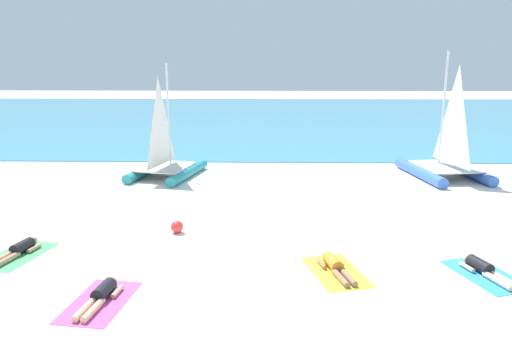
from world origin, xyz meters
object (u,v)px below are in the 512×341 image
object	(u,v)px
sunbather_rightmost	(484,269)
beach_ball	(177,227)
sunbather_center_right	(335,266)
towel_leftmost	(17,255)
towel_rightmost	(485,275)
sunbather_leftmost	(19,250)
towel_center_left	(100,302)
sailboat_blue	(445,159)
sailboat_teal	(166,160)
towel_center_right	(336,272)
sunbather_center_left	(101,295)

from	to	relation	value
sunbather_rightmost	beach_ball	distance (m)	8.01
sunbather_center_right	beach_ball	xyz separation A→B (m)	(-4.18, 2.43, 0.05)
towel_leftmost	towel_rightmost	bearing A→B (deg)	-4.32
beach_ball	sunbather_leftmost	bearing A→B (deg)	-156.25
sunbather_leftmost	towel_center_left	distance (m)	3.76
sailboat_blue	towel_rightmost	distance (m)	9.82
sailboat_teal	sunbather_leftmost	distance (m)	8.67
towel_center_right	towel_rightmost	world-z (taller)	same
sailboat_teal	beach_ball	bearing A→B (deg)	-62.63
sunbather_rightmost	beach_ball	xyz separation A→B (m)	(-7.60, 2.51, 0.05)
towel_center_left	towel_center_right	xyz separation A→B (m)	(5.03, 1.53, 0.00)
sailboat_blue	sunbather_leftmost	bearing A→B (deg)	-156.95
sailboat_teal	towel_leftmost	xyz separation A→B (m)	(-2.03, -8.47, -0.70)
sunbather_leftmost	sunbather_center_right	xyz separation A→B (m)	(7.93, -0.79, 0.00)
sunbather_rightmost	beach_ball	world-z (taller)	beach_ball
towel_rightmost	beach_ball	world-z (taller)	beach_ball
sailboat_teal	beach_ball	world-z (taller)	sailboat_teal
sailboat_blue	sunbather_center_right	world-z (taller)	sailboat_blue
sunbather_leftmost	towel_center_right	size ratio (longest dim) A/B	0.82
sunbather_leftmost	towel_leftmost	bearing A→B (deg)	-90.00
sunbather_center_left	towel_center_right	bearing A→B (deg)	23.21
sunbather_center_right	towel_center_right	bearing A→B (deg)	-90.00
sunbather_center_left	beach_ball	size ratio (longest dim) A/B	4.29
sailboat_blue	beach_ball	xyz separation A→B (m)	(-10.09, -6.91, -0.60)
towel_center_left	beach_ball	distance (m)	4.12
sunbather_leftmost	towel_center_left	size ratio (longest dim) A/B	0.82
sunbather_center_right	sunbather_rightmost	distance (m)	3.42
towel_leftmost	sunbather_center_left	distance (m)	3.70
sunbather_center_right	towel_rightmost	bearing A→B (deg)	-17.01
towel_leftmost	beach_ball	bearing A→B (deg)	24.50
towel_leftmost	sunbather_center_right	xyz separation A→B (m)	(7.94, -0.72, 0.13)
towel_center_left	towel_leftmost	bearing A→B (deg)	141.59
sunbather_rightmost	sailboat_teal	bearing A→B (deg)	117.61
sunbather_leftmost	towel_center_left	bearing A→B (deg)	-26.86
sunbather_center_right	sunbather_center_left	bearing A→B (deg)	-177.71
sailboat_teal	sailboat_blue	world-z (taller)	sailboat_blue
towel_center_right	sunbather_center_left	bearing A→B (deg)	-163.75
sunbather_center_left	towel_rightmost	xyz separation A→B (m)	(8.45, 1.39, -0.13)
sailboat_blue	towel_rightmost	size ratio (longest dim) A/B	2.75
sunbather_leftmost	sunbather_center_left	world-z (taller)	same
sailboat_teal	sailboat_blue	xyz separation A→B (m)	(11.82, 0.14, 0.07)
beach_ball	towel_center_right	bearing A→B (deg)	-30.74
towel_leftmost	sunbather_center_left	bearing A→B (deg)	-37.52
sunbather_leftmost	sunbather_rightmost	distance (m)	11.38
towel_rightmost	sunbather_leftmost	bearing A→B (deg)	175.34
towel_leftmost	sunbather_leftmost	world-z (taller)	sunbather_leftmost
sunbather_center_left	towel_rightmost	world-z (taller)	sunbather_center_left
sunbather_leftmost	towel_center_left	xyz separation A→B (m)	(2.91, -2.38, -0.13)
sunbather_center_left	beach_ball	distance (m)	4.05
sunbather_rightmost	sunbather_center_right	bearing A→B (deg)	161.14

